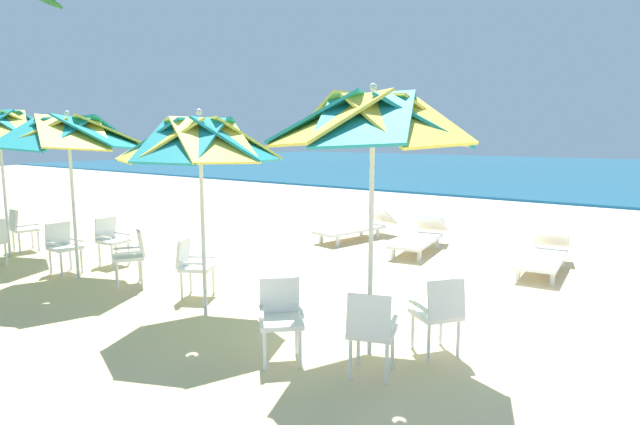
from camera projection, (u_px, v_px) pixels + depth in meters
name	position (u px, v px, depth m)	size (l,w,h in m)	color
ground_plane	(490.00, 299.00, 7.52)	(80.00, 80.00, 0.00)	beige
surf_foam	(609.00, 210.00, 16.43)	(80.00, 0.70, 0.01)	white
beach_umbrella_0	(373.00, 123.00, 5.29)	(2.20, 2.20, 2.86)	silver
plastic_chair_0	(439.00, 311.00, 5.55)	(0.63, 0.62, 0.87)	white
plastic_chair_1	(281.00, 314.00, 5.45)	(0.63, 0.63, 0.87)	white
plastic_chair_2	(371.00, 328.00, 5.05)	(0.56, 0.59, 0.87)	white
beach_umbrella_1	(200.00, 142.00, 6.52)	(2.05, 2.05, 2.66)	silver
plastic_chair_3	(193.00, 263.00, 7.58)	(0.62, 0.60, 0.87)	white
beach_umbrella_2	(68.00, 134.00, 8.23)	(2.41, 2.41, 2.72)	silver
plastic_chair_4	(63.00, 244.00, 8.92)	(0.47, 0.44, 0.87)	white
plastic_chair_5	(111.00, 238.00, 9.46)	(0.51, 0.48, 0.87)	white
plastic_chair_6	(132.00, 253.00, 8.22)	(0.61, 0.62, 0.87)	white
plastic_chair_9	(21.00, 227.00, 10.53)	(0.49, 0.52, 0.87)	white
sun_lounger_1	(544.00, 255.00, 9.04)	(0.82, 2.19, 0.62)	white
sun_lounger_2	(419.00, 237.00, 10.59)	(0.95, 2.22, 0.62)	white
sun_lounger_3	(356.00, 227.00, 11.77)	(1.03, 2.23, 0.62)	white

